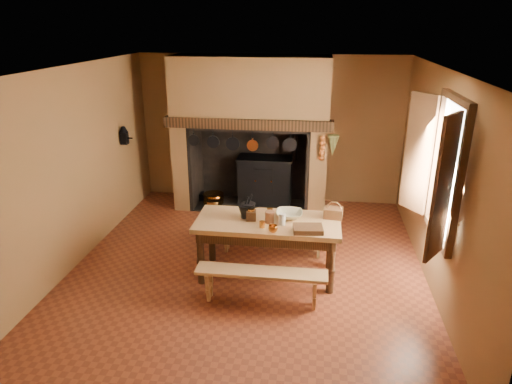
# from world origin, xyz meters

# --- Properties ---
(floor) EXTENTS (5.50, 5.50, 0.00)m
(floor) POSITION_xyz_m (0.00, 0.00, 0.00)
(floor) COLOR maroon
(floor) RESTS_ON ground
(ceiling) EXTENTS (5.50, 5.50, 0.00)m
(ceiling) POSITION_xyz_m (0.00, 0.00, 2.80)
(ceiling) COLOR silver
(ceiling) RESTS_ON back_wall
(back_wall) EXTENTS (5.00, 0.02, 2.80)m
(back_wall) POSITION_xyz_m (0.00, 2.75, 1.40)
(back_wall) COLOR brown
(back_wall) RESTS_ON floor
(wall_left) EXTENTS (0.02, 5.50, 2.80)m
(wall_left) POSITION_xyz_m (-2.50, 0.00, 1.40)
(wall_left) COLOR brown
(wall_left) RESTS_ON floor
(wall_right) EXTENTS (0.02, 5.50, 2.80)m
(wall_right) POSITION_xyz_m (2.50, 0.00, 1.40)
(wall_right) COLOR brown
(wall_right) RESTS_ON floor
(wall_front) EXTENTS (5.00, 0.02, 2.80)m
(wall_front) POSITION_xyz_m (0.00, -2.75, 1.40)
(wall_front) COLOR brown
(wall_front) RESTS_ON floor
(chimney_breast) EXTENTS (2.95, 0.96, 2.80)m
(chimney_breast) POSITION_xyz_m (-0.30, 2.31, 1.81)
(chimney_breast) COLOR brown
(chimney_breast) RESTS_ON floor
(iron_range) EXTENTS (1.12, 0.55, 1.60)m
(iron_range) POSITION_xyz_m (-0.04, 2.45, 0.48)
(iron_range) COLOR black
(iron_range) RESTS_ON floor
(hearth_pans) EXTENTS (0.51, 0.62, 0.20)m
(hearth_pans) POSITION_xyz_m (-1.05, 2.22, 0.09)
(hearth_pans) COLOR #C0772C
(hearth_pans) RESTS_ON floor
(hanging_pans) EXTENTS (1.92, 0.29, 0.27)m
(hanging_pans) POSITION_xyz_m (-0.34, 1.81, 1.36)
(hanging_pans) COLOR black
(hanging_pans) RESTS_ON chimney_breast
(onion_string) EXTENTS (0.12, 0.10, 0.46)m
(onion_string) POSITION_xyz_m (1.00, 1.79, 1.33)
(onion_string) COLOR #A9531F
(onion_string) RESTS_ON chimney_breast
(herb_bunch) EXTENTS (0.20, 0.20, 0.35)m
(herb_bunch) POSITION_xyz_m (1.18, 1.79, 1.38)
(herb_bunch) COLOR brown
(herb_bunch) RESTS_ON chimney_breast
(window) EXTENTS (0.39, 1.75, 1.76)m
(window) POSITION_xyz_m (2.35, -0.40, 1.70)
(window) COLOR white
(window) RESTS_ON wall_right
(wall_coffee_mill) EXTENTS (0.23, 0.16, 0.31)m
(wall_coffee_mill) POSITION_xyz_m (-2.42, 1.55, 1.52)
(wall_coffee_mill) COLOR black
(wall_coffee_mill) RESTS_ON wall_left
(work_table) EXTENTS (1.94, 0.86, 0.84)m
(work_table) POSITION_xyz_m (0.30, -0.24, 0.71)
(work_table) COLOR #AA774E
(work_table) RESTS_ON floor
(bench_front) EXTENTS (1.64, 0.29, 0.46)m
(bench_front) POSITION_xyz_m (0.30, -0.92, 0.35)
(bench_front) COLOR #AA774E
(bench_front) RESTS_ON floor
(bench_back) EXTENTS (1.74, 0.30, 0.49)m
(bench_back) POSITION_xyz_m (0.30, 0.41, 0.37)
(bench_back) COLOR #AA774E
(bench_back) RESTS_ON floor
(mortar_large) EXTENTS (0.20, 0.20, 0.34)m
(mortar_large) POSITION_xyz_m (0.03, -0.17, 0.95)
(mortar_large) COLOR black
(mortar_large) RESTS_ON work_table
(mortar_small) EXTENTS (0.19, 0.19, 0.32)m
(mortar_small) POSITION_xyz_m (-0.02, -0.19, 0.95)
(mortar_small) COLOR black
(mortar_small) RESTS_ON work_table
(coffee_grinder) EXTENTS (0.18, 0.15, 0.20)m
(coffee_grinder) POSITION_xyz_m (0.08, -0.25, 0.92)
(coffee_grinder) COLOR #3D2413
(coffee_grinder) RESTS_ON work_table
(brass_mug_a) EXTENTS (0.10, 0.10, 0.09)m
(brass_mug_a) POSITION_xyz_m (0.26, -0.47, 0.88)
(brass_mug_a) COLOR #C0772C
(brass_mug_a) RESTS_ON work_table
(brass_mug_b) EXTENTS (0.08, 0.08, 0.09)m
(brass_mug_b) POSITION_xyz_m (0.31, -0.05, 0.89)
(brass_mug_b) COLOR #C0772C
(brass_mug_b) RESTS_ON work_table
(mixing_bowl) EXTENTS (0.37, 0.37, 0.09)m
(mixing_bowl) POSITION_xyz_m (0.58, -0.10, 0.89)
(mixing_bowl) COLOR #BBB48F
(mixing_bowl) RESTS_ON work_table
(stoneware_crock) EXTENTS (0.13, 0.13, 0.16)m
(stoneware_crock) POSITION_xyz_m (0.34, -0.30, 0.92)
(stoneware_crock) COLOR brown
(stoneware_crock) RESTS_ON work_table
(glass_jar) EXTENTS (0.10, 0.10, 0.15)m
(glass_jar) POSITION_xyz_m (0.51, -0.35, 0.92)
(glass_jar) COLOR beige
(glass_jar) RESTS_ON work_table
(wicker_basket) EXTENTS (0.27, 0.20, 0.24)m
(wicker_basket) POSITION_xyz_m (1.17, -0.03, 0.92)
(wicker_basket) COLOR #4F2817
(wicker_basket) RESTS_ON work_table
(wooden_tray) EXTENTS (0.40, 0.31, 0.06)m
(wooden_tray) POSITION_xyz_m (0.85, -0.51, 0.87)
(wooden_tray) COLOR #3D2413
(wooden_tray) RESTS_ON work_table
(brass_cup) EXTENTS (0.14, 0.14, 0.09)m
(brass_cup) POSITION_xyz_m (0.41, -0.59, 0.89)
(brass_cup) COLOR #C0772C
(brass_cup) RESTS_ON work_table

